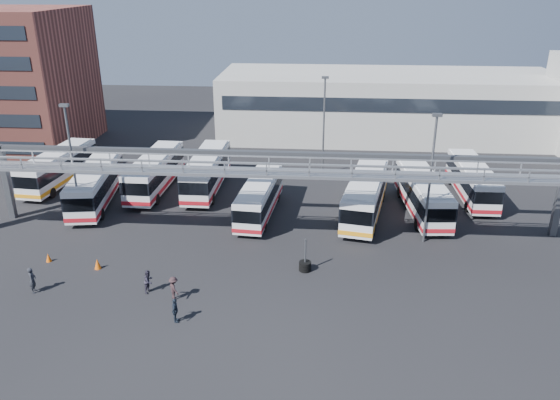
# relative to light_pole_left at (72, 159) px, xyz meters

# --- Properties ---
(ground) EXTENTS (140.00, 140.00, 0.00)m
(ground) POSITION_rel_light_pole_left_xyz_m (16.00, -8.00, -5.73)
(ground) COLOR black
(ground) RESTS_ON ground
(gantry) EXTENTS (51.40, 5.15, 7.10)m
(gantry) POSITION_rel_light_pole_left_xyz_m (16.00, -2.13, -0.22)
(gantry) COLOR #94979C
(gantry) RESTS_ON ground
(apartment_building) EXTENTS (18.00, 15.00, 16.00)m
(apartment_building) POSITION_rel_light_pole_left_xyz_m (-18.00, 22.00, 2.27)
(apartment_building) COLOR brown
(apartment_building) RESTS_ON ground
(warehouse) EXTENTS (42.00, 14.00, 8.00)m
(warehouse) POSITION_rel_light_pole_left_xyz_m (28.00, 30.00, -1.73)
(warehouse) COLOR #9E9E99
(warehouse) RESTS_ON ground
(light_pole_left) EXTENTS (0.70, 0.35, 10.21)m
(light_pole_left) POSITION_rel_light_pole_left_xyz_m (0.00, 0.00, 0.00)
(light_pole_left) COLOR #4C4F54
(light_pole_left) RESTS_ON ground
(light_pole_mid) EXTENTS (0.70, 0.35, 10.21)m
(light_pole_mid) POSITION_rel_light_pole_left_xyz_m (28.00, -1.00, 0.00)
(light_pole_mid) COLOR #4C4F54
(light_pole_mid) RESTS_ON ground
(light_pole_back) EXTENTS (0.70, 0.35, 10.21)m
(light_pole_back) POSITION_rel_light_pole_left_xyz_m (20.00, 14.00, 0.00)
(light_pole_back) COLOR #4C4F54
(light_pole_back) RESTS_ON ground
(bus_0) EXTENTS (3.49, 11.25, 3.37)m
(bus_0) POSITION_rel_light_pole_left_xyz_m (-6.04, 9.15, -3.87)
(bus_0) COLOR silver
(bus_0) RESTS_ON ground
(bus_1) EXTENTS (4.22, 11.64, 3.46)m
(bus_1) POSITION_rel_light_pole_left_xyz_m (-0.40, 4.55, -3.81)
(bus_1) COLOR silver
(bus_1) RESTS_ON ground
(bus_2) EXTENTS (2.90, 11.45, 3.46)m
(bus_2) POSITION_rel_light_pole_left_xyz_m (3.92, 8.39, -3.81)
(bus_2) COLOR silver
(bus_2) RESTS_ON ground
(bus_3) EXTENTS (2.73, 11.55, 3.50)m
(bus_3) POSITION_rel_light_pole_left_xyz_m (8.88, 8.91, -3.79)
(bus_3) COLOR silver
(bus_3) RESTS_ON ground
(bus_4) EXTENTS (3.27, 10.45, 3.12)m
(bus_4) POSITION_rel_light_pole_left_xyz_m (14.62, 3.19, -4.00)
(bus_4) COLOR silver
(bus_4) RESTS_ON ground
(bus_6) EXTENTS (4.86, 11.90, 3.52)m
(bus_6) POSITION_rel_light_pole_left_xyz_m (23.71, 3.77, -3.78)
(bus_6) COLOR silver
(bus_6) RESTS_ON ground
(bus_7) EXTENTS (3.46, 11.37, 3.40)m
(bus_7) POSITION_rel_light_pole_left_xyz_m (28.70, 4.76, -3.84)
(bus_7) COLOR silver
(bus_7) RESTS_ON ground
(bus_8) EXTENTS (2.57, 10.82, 3.28)m
(bus_8) POSITION_rel_light_pole_left_xyz_m (33.88, 8.74, -3.91)
(bus_8) COLOR silver
(bus_8) RESTS_ON ground
(pedestrian_a) EXTENTS (0.59, 0.75, 1.80)m
(pedestrian_a) POSITION_rel_light_pole_left_xyz_m (1.23, -10.47, -4.83)
(pedestrian_a) COLOR #22232A
(pedestrian_a) RESTS_ON ground
(pedestrian_b) EXTENTS (0.78, 0.90, 1.58)m
(pedestrian_b) POSITION_rel_light_pole_left_xyz_m (8.79, -9.83, -4.94)
(pedestrian_b) COLOR #282533
(pedestrian_b) RESTS_ON ground
(pedestrian_c) EXTENTS (1.10, 1.17, 1.59)m
(pedestrian_c) POSITION_rel_light_pole_left_xyz_m (10.65, -10.57, -4.93)
(pedestrian_c) COLOR #2E1E21
(pedestrian_c) RESTS_ON ground
(pedestrian_d) EXTENTS (0.46, 0.96, 1.58)m
(pedestrian_d) POSITION_rel_light_pole_left_xyz_m (11.38, -13.03, -4.94)
(pedestrian_d) COLOR #1B2331
(pedestrian_d) RESTS_ON ground
(cone_left) EXTENTS (0.46, 0.46, 0.64)m
(cone_left) POSITION_rel_light_pole_left_xyz_m (0.23, -6.38, -5.41)
(cone_left) COLOR #E35B0C
(cone_left) RESTS_ON ground
(cone_right) EXTENTS (0.48, 0.48, 0.76)m
(cone_right) POSITION_rel_light_pole_left_xyz_m (4.20, -7.12, -5.35)
(cone_right) COLOR #E35B0C
(cone_right) RESTS_ON ground
(tire_stack) EXTENTS (0.86, 0.86, 2.47)m
(tire_stack) POSITION_rel_light_pole_left_xyz_m (18.91, -6.25, -5.31)
(tire_stack) COLOR black
(tire_stack) RESTS_ON ground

